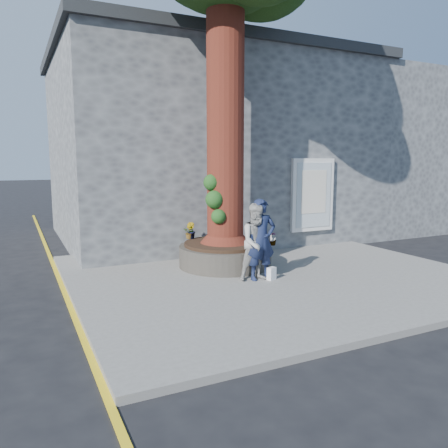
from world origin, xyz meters
name	(u,v)px	position (x,y,z in m)	size (l,w,h in m)	color
ground	(233,297)	(0.00, 0.00, 0.00)	(120.00, 120.00, 0.00)	black
pavement	(270,274)	(1.50, 1.00, 0.06)	(9.00, 8.00, 0.12)	slate
yellow_line	(69,303)	(-3.05, 1.00, 0.00)	(0.10, 30.00, 0.01)	yellow
stone_shop	(205,149)	(2.50, 7.20, 3.16)	(10.30, 8.30, 6.30)	#4E5053
neighbour_shop	(370,154)	(10.50, 7.20, 3.00)	(6.00, 8.00, 6.00)	#4E5053
planter	(225,254)	(0.80, 2.00, 0.41)	(2.30, 2.30, 0.60)	black
man	(261,240)	(0.96, 0.51, 1.02)	(0.65, 0.43, 1.79)	#161E3D
woman	(258,242)	(0.86, 0.50, 0.97)	(0.83, 0.64, 1.70)	#A2A19B
shopping_bag	(272,274)	(1.15, 0.38, 0.26)	(0.20, 0.12, 0.28)	white
plant_a	(239,228)	(1.65, 2.85, 0.91)	(0.20, 0.13, 0.38)	gray
plant_b	(191,231)	(0.22, 2.85, 0.93)	(0.23, 0.23, 0.43)	gray
plant_c	(273,239)	(1.65, 1.15, 0.88)	(0.18, 0.18, 0.32)	gray
plant_d	(190,232)	(0.19, 2.85, 0.89)	(0.31, 0.28, 0.34)	gray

